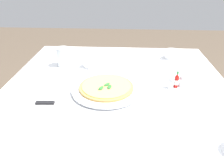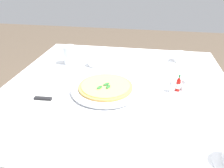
{
  "view_description": "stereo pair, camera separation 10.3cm",
  "coord_description": "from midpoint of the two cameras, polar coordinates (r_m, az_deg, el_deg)",
  "views": [
    {
      "loc": [
        -0.03,
        0.94,
        1.26
      ],
      "look_at": [
        0.02,
        0.04,
        0.77
      ],
      "focal_mm": 34.7,
      "sensor_mm": 36.0,
      "label": 1
    },
    {
      "loc": [
        -0.13,
        0.92,
        1.26
      ],
      "look_at": [
        0.02,
        0.04,
        0.77
      ],
      "focal_mm": 34.7,
      "sensor_mm": 36.0,
      "label": 2
    }
  ],
  "objects": [
    {
      "name": "pepper_shaker",
      "position": [
        1.07,
        21.06,
        -0.46
      ],
      "size": [
        0.03,
        0.03,
        0.06
      ],
      "color": "white",
      "rests_on": "dining_table"
    },
    {
      "name": "coffee_cup_far_right",
      "position": [
        1.39,
        19.53,
        6.51
      ],
      "size": [
        0.13,
        0.13,
        0.06
      ],
      "color": "white",
      "rests_on": "dining_table"
    },
    {
      "name": "napkin_folded",
      "position": [
        0.96,
        -17.31,
        -4.33
      ],
      "size": [
        0.23,
        0.14,
        0.02
      ],
      "rotation": [
        0.0,
        0.0,
        0.07
      ],
      "color": "white",
      "rests_on": "dining_table"
    },
    {
      "name": "hot_sauce_bottle",
      "position": [
        1.05,
        19.75,
        -0.16
      ],
      "size": [
        0.02,
        0.02,
        0.08
      ],
      "color": "#B7140F",
      "rests_on": "dining_table"
    },
    {
      "name": "dining_table",
      "position": [
        1.14,
        4.11,
        -6.19
      ],
      "size": [
        1.1,
        1.1,
        0.75
      ],
      "color": "white",
      "rests_on": "ground_plane"
    },
    {
      "name": "salt_shaker",
      "position": [
        1.04,
        18.24,
        -0.73
      ],
      "size": [
        0.03,
        0.03,
        0.06
      ],
      "color": "white",
      "rests_on": "dining_table"
    },
    {
      "name": "water_glass_center_back",
      "position": [
        1.3,
        -8.9,
        7.36
      ],
      "size": [
        0.07,
        0.07,
        0.11
      ],
      "color": "white",
      "rests_on": "dining_table"
    },
    {
      "name": "pizza_plate",
      "position": [
        1.0,
        1.23,
        -1.37
      ],
      "size": [
        0.32,
        0.32,
        0.02
      ],
      "color": "white",
      "rests_on": "dining_table"
    },
    {
      "name": "pizza",
      "position": [
        1.0,
        1.23,
        -0.68
      ],
      "size": [
        0.25,
        0.25,
        0.02
      ],
      "color": "tan",
      "rests_on": "pizza_plate"
    },
    {
      "name": "dinner_knife",
      "position": [
        0.96,
        -17.58,
        -3.61
      ],
      "size": [
        0.2,
        0.03,
        0.01
      ],
      "rotation": [
        0.0,
        0.0,
        0.05
      ],
      "color": "silver",
      "rests_on": "napkin_folded"
    },
    {
      "name": "coffee_cup_right_edge",
      "position": [
        1.25,
        -2.17,
        5.64
      ],
      "size": [
        0.13,
        0.13,
        0.06
      ],
      "color": "white",
      "rests_on": "dining_table"
    }
  ]
}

